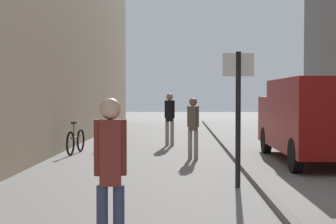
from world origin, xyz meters
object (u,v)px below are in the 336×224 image
object	(u,v)px
pedestrian_mid_block	(193,124)
street_sign_post	(238,107)
pedestrian_main_foreground	(170,116)
bicycle_leaning	(76,141)
pedestrian_far_crossing	(110,168)
cafe_chair_near_window	(117,129)
cafe_chair_by_doorway	(110,134)
delivery_van	(314,117)

from	to	relation	value
pedestrian_mid_block	street_sign_post	size ratio (longest dim) A/B	0.65
street_sign_post	pedestrian_main_foreground	bearing A→B (deg)	-82.93
bicycle_leaning	pedestrian_main_foreground	bearing A→B (deg)	47.15
pedestrian_far_crossing	street_sign_post	distance (m)	4.81
street_sign_post	pedestrian_mid_block	bearing A→B (deg)	-83.35
pedestrian_far_crossing	cafe_chair_near_window	size ratio (longest dim) A/B	1.85
cafe_chair_near_window	pedestrian_mid_block	bearing A→B (deg)	-57.21
pedestrian_far_crossing	cafe_chair_by_doorway	size ratio (longest dim) A/B	1.85
pedestrian_main_foreground	cafe_chair_by_doorway	size ratio (longest dim) A/B	1.95
delivery_van	cafe_chair_by_doorway	world-z (taller)	delivery_van
delivery_van	street_sign_post	size ratio (longest dim) A/B	2.14
street_sign_post	cafe_chair_near_window	bearing A→B (deg)	-71.58
pedestrian_mid_block	pedestrian_main_foreground	bearing A→B (deg)	119.27
delivery_van	street_sign_post	xyz separation A→B (m)	(-2.43, -3.85, 0.36)
pedestrian_mid_block	delivery_van	distance (m)	3.22
pedestrian_main_foreground	cafe_chair_near_window	bearing A→B (deg)	-175.39
pedestrian_mid_block	delivery_van	size ratio (longest dim) A/B	0.30
pedestrian_main_foreground	pedestrian_mid_block	xyz separation A→B (m)	(0.73, -3.78, -0.08)
cafe_chair_by_doorway	cafe_chair_near_window	bearing A→B (deg)	-15.04
delivery_van	pedestrian_mid_block	bearing A→B (deg)	172.03
delivery_van	bicycle_leaning	distance (m)	6.96
pedestrian_mid_block	bicycle_leaning	xyz separation A→B (m)	(-3.51, 1.26, -0.60)
pedestrian_mid_block	cafe_chair_by_doorway	bearing A→B (deg)	160.93
pedestrian_main_foreground	cafe_chair_near_window	distance (m)	1.97
bicycle_leaning	cafe_chair_near_window	distance (m)	3.01
pedestrian_mid_block	bicycle_leaning	distance (m)	3.78
delivery_van	bicycle_leaning	world-z (taller)	delivery_van
cafe_chair_near_window	cafe_chair_by_doorway	distance (m)	2.15
cafe_chair_by_doorway	pedestrian_far_crossing	bearing A→B (deg)	172.45
pedestrian_main_foreground	cafe_chair_near_window	world-z (taller)	pedestrian_main_foreground
pedestrian_far_crossing	cafe_chair_by_doorway	xyz separation A→B (m)	(-1.50, 10.68, -0.46)
bicycle_leaning	cafe_chair_near_window	xyz separation A→B (m)	(0.91, 2.86, 0.17)
cafe_chair_near_window	cafe_chair_by_doorway	world-z (taller)	same
street_sign_post	delivery_van	bearing A→B (deg)	-125.63
pedestrian_mid_block	cafe_chair_by_doorway	distance (m)	3.28
street_sign_post	bicycle_leaning	bearing A→B (deg)	-55.77
pedestrian_mid_block	bicycle_leaning	size ratio (longest dim) A/B	0.96
pedestrian_main_foreground	delivery_van	xyz separation A→B (m)	(3.92, -4.21, 0.13)
pedestrian_mid_block	pedestrian_far_crossing	xyz separation A→B (m)	(-1.08, -8.70, 0.03)
pedestrian_far_crossing	bicycle_leaning	xyz separation A→B (m)	(-2.43, 9.96, -0.62)
pedestrian_mid_block	bicycle_leaning	world-z (taller)	pedestrian_mid_block
bicycle_leaning	cafe_chair_near_window	size ratio (longest dim) A/B	1.88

